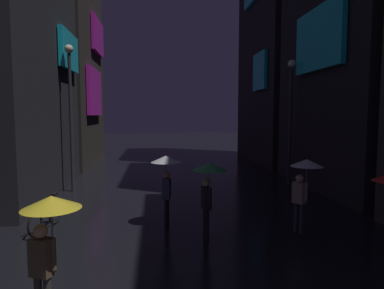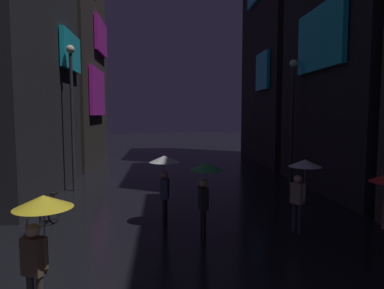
{
  "view_description": "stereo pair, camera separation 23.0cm",
  "coord_description": "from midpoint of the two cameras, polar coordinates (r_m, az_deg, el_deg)",
  "views": [
    {
      "loc": [
        -1.39,
        -1.53,
        3.36
      ],
      "look_at": [
        0.0,
        11.52,
        2.2
      ],
      "focal_mm": 32.0,
      "sensor_mm": 36.0,
      "label": 1
    },
    {
      "loc": [
        -1.16,
        -1.55,
        3.36
      ],
      "look_at": [
        0.0,
        11.52,
        2.2
      ],
      "focal_mm": 32.0,
      "sensor_mm": 36.0,
      "label": 2
    }
  ],
  "objects": [
    {
      "name": "bicycle_parked_at_storefront",
      "position": [
        11.07,
        -22.76,
        -10.93
      ],
      "size": [
        0.43,
        1.79,
        0.96
      ],
      "color": "black",
      "rests_on": "ground"
    },
    {
      "name": "streetlamp_left_far",
      "position": [
        15.63,
        -18.98,
        6.63
      ],
      "size": [
        0.36,
        0.36,
        6.29
      ],
      "color": "#2D2D33",
      "rests_on": "ground"
    },
    {
      "name": "pedestrian_foreground_left_green",
      "position": [
        8.95,
        3.03,
        -5.86
      ],
      "size": [
        0.9,
        0.9,
        2.12
      ],
      "color": "black",
      "rests_on": "ground"
    },
    {
      "name": "streetlamp_right_far",
      "position": [
        16.96,
        16.73,
        5.87
      ],
      "size": [
        0.36,
        0.36,
        5.92
      ],
      "color": "#2D2D33",
      "rests_on": "ground"
    },
    {
      "name": "pedestrian_foreground_right_clear",
      "position": [
        10.05,
        18.57,
        -4.91
      ],
      "size": [
        0.9,
        0.9,
        2.12
      ],
      "color": "#2D2D38",
      "rests_on": "ground"
    },
    {
      "name": "building_left_far",
      "position": [
        25.0,
        -20.16,
        16.2
      ],
      "size": [
        4.25,
        8.33,
        16.66
      ],
      "color": "#2D2826",
      "rests_on": "ground"
    },
    {
      "name": "pedestrian_midstreet_centre_yellow",
      "position": [
        5.89,
        -22.92,
        -12.07
      ],
      "size": [
        0.9,
        0.9,
        2.12
      ],
      "color": "#38332D",
      "rests_on": "ground"
    },
    {
      "name": "pedestrian_far_right_clear",
      "position": [
        10.32,
        -4.0,
        -4.4
      ],
      "size": [
        0.9,
        0.9,
        2.12
      ],
      "color": "black",
      "rests_on": "ground"
    }
  ]
}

